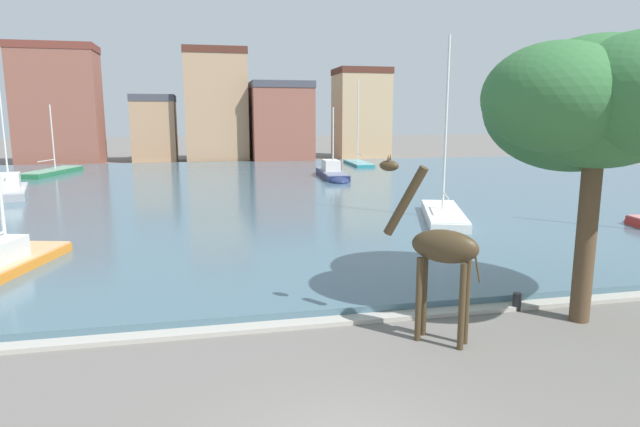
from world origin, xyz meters
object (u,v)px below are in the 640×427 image
sailboat_teal (357,164)px  sailboat_white (442,214)px  sailboat_green (57,172)px  mooring_bollard (517,302)px  giraffe_statue (439,249)px  sailboat_orange (7,261)px  sailboat_grey (10,191)px  sailboat_navy (333,175)px  shade_tree (603,101)px

sailboat_teal → sailboat_white: (-4.47, -31.05, 0.07)m
sailboat_green → mooring_bollard: sailboat_green is taller
giraffe_statue → mooring_bollard: 4.03m
mooring_bollard → sailboat_white: bearing=74.4°
giraffe_statue → sailboat_white: bearing=64.4°
sailboat_orange → sailboat_white: sailboat_white is taller
sailboat_green → mooring_bollard: bearing=-61.4°
sailboat_white → mooring_bollard: bearing=-105.6°
giraffe_statue → sailboat_orange: (-12.20, 8.36, -1.81)m
sailboat_grey → sailboat_navy: bearing=12.8°
sailboat_navy → sailboat_grey: size_ratio=1.15×
sailboat_orange → sailboat_teal: size_ratio=0.91×
sailboat_teal → sailboat_white: sailboat_teal is taller
sailboat_grey → mooring_bollard: size_ratio=15.14×
giraffe_statue → sailboat_orange: size_ratio=0.53×
mooring_bollard → sailboat_navy: bearing=86.0°
sailboat_green → sailboat_white: (25.16, -27.56, 0.03)m
sailboat_navy → sailboat_orange: sailboat_orange is taller
sailboat_white → sailboat_navy: bearing=93.8°
sailboat_grey → shade_tree: 35.42m
mooring_bollard → sailboat_green: bearing=118.6°
sailboat_teal → sailboat_green: 29.84m
shade_tree → sailboat_orange: bearing=155.0°
sailboat_teal → mooring_bollard: 44.04m
shade_tree → mooring_bollard: bearing=147.1°
sailboat_orange → shade_tree: 19.27m
giraffe_statue → shade_tree: (4.59, 0.52, 3.50)m
sailboat_navy → shade_tree: 32.46m
sailboat_green → sailboat_white: size_ratio=1.01×
sailboat_white → mooring_bollard: (-3.44, -12.28, -0.18)m
sailboat_navy → sailboat_white: sailboat_white is taller
sailboat_grey → mooring_bollard: sailboat_grey is taller
sailboat_navy → sailboat_white: 18.85m
sailboat_teal → shade_tree: bearing=-98.3°
sailboat_grey → mooring_bollard: bearing=-50.6°
sailboat_white → shade_tree: 14.41m
sailboat_grey → sailboat_white: size_ratio=0.81×
sailboat_white → sailboat_teal: bearing=81.8°
sailboat_teal → mooring_bollard: bearing=-100.3°
giraffe_statue → sailboat_navy: (5.34, 32.55, -1.74)m
giraffe_statue → sailboat_navy: bearing=80.7°
sailboat_navy → sailboat_green: (-23.92, 8.76, -0.17)m
sailboat_navy → sailboat_orange: size_ratio=1.01×
sailboat_teal → sailboat_navy: bearing=-115.0°
shade_tree → sailboat_green: bearing=119.6°
sailboat_grey → shade_tree: shade_tree is taller
sailboat_orange → sailboat_grey: bearing=107.3°
giraffe_statue → sailboat_teal: 46.17m
sailboat_navy → sailboat_grey: (-23.41, -5.30, 0.03)m
shade_tree → mooring_bollard: 5.82m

